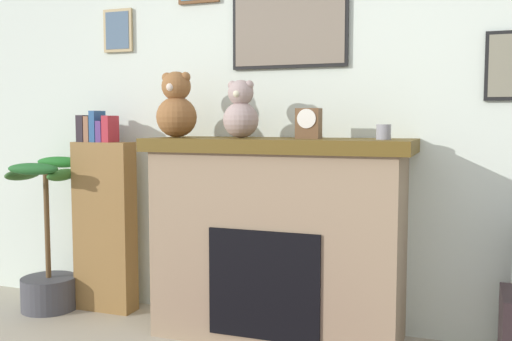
# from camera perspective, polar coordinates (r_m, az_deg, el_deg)

# --- Properties ---
(back_wall) EXTENTS (5.20, 0.15, 2.60)m
(back_wall) POSITION_cam_1_polar(r_m,az_deg,el_deg) (3.75, 5.60, 4.72)
(back_wall) COLOR silver
(back_wall) RESTS_ON ground_plane
(fireplace) EXTENTS (1.59, 0.60, 1.21)m
(fireplace) POSITION_cam_1_polar(r_m,az_deg,el_deg) (3.53, 2.21, -6.62)
(fireplace) COLOR #957D5F
(fireplace) RESTS_ON ground_plane
(bookshelf) EXTENTS (0.42, 0.16, 1.39)m
(bookshelf) POSITION_cam_1_polar(r_m,az_deg,el_deg) (4.16, -14.67, -4.75)
(bookshelf) COLOR olive
(bookshelf) RESTS_ON ground_plane
(potted_plant) EXTENTS (0.46, 0.50, 1.06)m
(potted_plant) POSITION_cam_1_polar(r_m,az_deg,el_deg) (4.35, -19.75, -8.33)
(potted_plant) COLOR #3F3F44
(potted_plant) RESTS_ON ground_plane
(candle_jar) EXTENTS (0.08, 0.08, 0.08)m
(candle_jar) POSITION_cam_1_polar(r_m,az_deg,el_deg) (3.31, 12.42, 3.72)
(candle_jar) COLOR gray
(candle_jar) RESTS_ON fireplace
(mantel_clock) EXTENTS (0.14, 0.10, 0.18)m
(mantel_clock) POSITION_cam_1_polar(r_m,az_deg,el_deg) (3.39, 5.19, 4.63)
(mantel_clock) COLOR brown
(mantel_clock) RESTS_ON fireplace
(teddy_bear_cream) EXTENTS (0.26, 0.26, 0.41)m
(teddy_bear_cream) POSITION_cam_1_polar(r_m,az_deg,el_deg) (3.71, -7.82, 6.12)
(teddy_bear_cream) COLOR brown
(teddy_bear_cream) RESTS_ON fireplace
(teddy_bear_grey) EXTENTS (0.22, 0.22, 0.35)m
(teddy_bear_grey) POSITION_cam_1_polar(r_m,az_deg,el_deg) (3.52, -1.51, 5.77)
(teddy_bear_grey) COLOR #A9918A
(teddy_bear_grey) RESTS_ON fireplace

